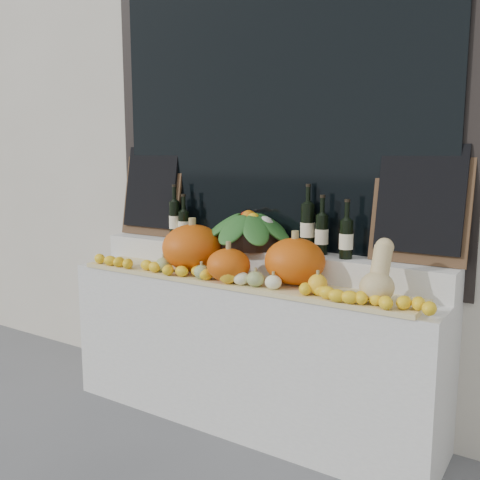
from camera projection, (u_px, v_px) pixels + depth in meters
name	position (u px, v px, depth m)	size (l,w,h in m)	color
storefront_facade	(305.00, 56.00, 3.52)	(7.00, 0.94, 4.50)	beige
display_sill	(247.00, 350.00, 3.21)	(2.30, 0.55, 0.88)	silver
rear_tier	(260.00, 261.00, 3.25)	(2.30, 0.25, 0.16)	silver
straw_bedding	(235.00, 281.00, 3.03)	(2.10, 0.32, 0.03)	tan
pumpkin_left	(193.00, 248.00, 3.22)	(0.37, 0.37, 0.28)	#D7570B
pumpkin_right	(295.00, 261.00, 2.88)	(0.33, 0.33, 0.25)	#D7570B
pumpkin_center	(228.00, 265.00, 2.95)	(0.24, 0.24, 0.18)	#D7570B
butternut_squash	(379.00, 277.00, 2.54)	(0.17, 0.22, 0.30)	tan
decorative_gourds	(238.00, 274.00, 2.90)	(1.10, 0.17, 0.16)	#3E6C20
lemon_heap	(224.00, 277.00, 2.93)	(2.20, 0.16, 0.06)	yellow
produce_bowl	(249.00, 229.00, 3.25)	(0.60, 0.60, 0.24)	black
wine_bottle_far_left	(175.00, 220.00, 3.56)	(0.08, 0.08, 0.37)	black
wine_bottle_near_left	(184.00, 225.00, 3.52)	(0.08, 0.08, 0.31)	black
wine_bottle_tall	(307.00, 227.00, 3.09)	(0.08, 0.08, 0.39)	black
wine_bottle_near_right	(322.00, 234.00, 3.02)	(0.08, 0.08, 0.34)	black
wine_bottle_far_right	(346.00, 239.00, 2.90)	(0.08, 0.08, 0.32)	black
chalkboard_left	(152.00, 189.00, 3.73)	(0.50, 0.14, 0.61)	#4C331E
chalkboard_right	(420.00, 202.00, 2.75)	(0.50, 0.14, 0.61)	#4C331E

